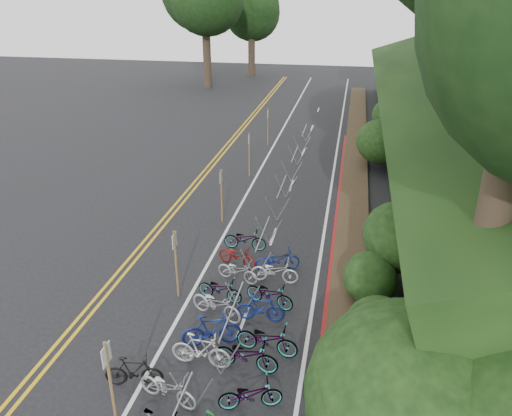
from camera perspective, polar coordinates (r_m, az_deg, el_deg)
The scene contains 9 objects.
ground at distance 14.40m, azimuth -18.21°, elevation -20.28°, with size 120.00×120.00×0.00m, color black.
road_markings at distance 21.85m, azimuth -4.37°, elevation -2.57°, with size 7.47×80.00×0.01m.
red_curb at distance 22.86m, azimuth 9.25°, elevation -1.43°, with size 0.25×28.00×0.10m, color maroon.
embankment at distance 29.48m, azimuth 24.59°, elevation 7.76°, with size 14.30×48.14×9.11m.
bike_racks_rest at distance 23.64m, azimuth 2.96°, elevation 1.88°, with size 1.14×23.00×1.17m.
signpost_near at distance 12.57m, azimuth -16.30°, elevation -18.49°, with size 0.08×0.40×2.61m.
signposts_rest at distance 24.77m, azimuth -2.19°, elevation 4.38°, with size 0.08×18.40×2.50m.
bike_front at distance 14.24m, azimuth -13.81°, elevation -17.68°, with size 1.57×0.44×0.94m, color black.
bike_valet at distance 14.77m, azimuth -3.37°, elevation -15.07°, with size 3.15×13.59×1.07m.
Camera 1 is at (6.00, -8.67, 9.81)m, focal length 35.00 mm.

